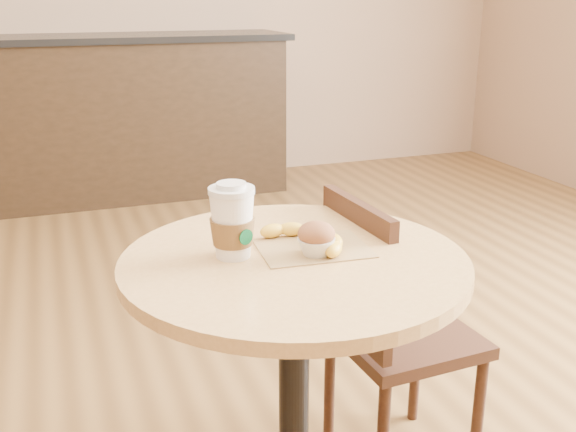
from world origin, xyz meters
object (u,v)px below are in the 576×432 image
object	(u,v)px
coffee_cup	(232,224)
banana	(306,239)
cafe_table	(294,339)
chair_right	(388,326)
muffin	(316,239)

from	to	relation	value
coffee_cup	banana	world-z (taller)	coffee_cup
cafe_table	chair_right	xyz separation A→B (m)	(0.33, 0.17, -0.11)
cafe_table	banana	bearing A→B (deg)	44.76
coffee_cup	banana	distance (m)	0.18
chair_right	muffin	size ratio (longest dim) A/B	9.71
muffin	banana	world-z (taller)	muffin
coffee_cup	muffin	distance (m)	0.18
chair_right	coffee_cup	bearing A→B (deg)	101.50
coffee_cup	banana	size ratio (longest dim) A/B	0.75
muffin	cafe_table	bearing A→B (deg)	168.11
cafe_table	banana	world-z (taller)	banana
chair_right	muffin	distance (m)	0.48
chair_right	coffee_cup	world-z (taller)	coffee_cup
cafe_table	coffee_cup	distance (m)	0.30
cafe_table	coffee_cup	bearing A→B (deg)	159.23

